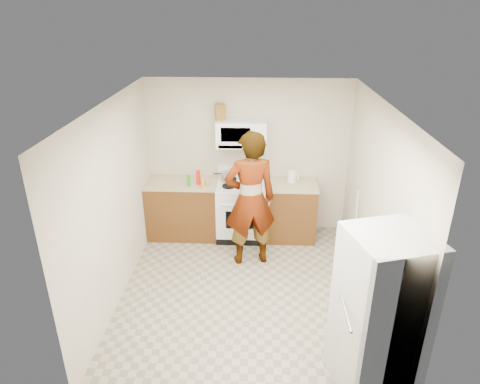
# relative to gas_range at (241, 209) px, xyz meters

# --- Properties ---
(floor) EXTENTS (3.60, 3.60, 0.00)m
(floor) POSITION_rel_gas_range_xyz_m (0.10, -1.48, -0.49)
(floor) COLOR gray
(floor) RESTS_ON ground
(back_wall) EXTENTS (3.20, 0.02, 2.50)m
(back_wall) POSITION_rel_gas_range_xyz_m (0.10, 0.31, 0.76)
(back_wall) COLOR beige
(back_wall) RESTS_ON floor
(right_wall) EXTENTS (0.02, 3.60, 2.50)m
(right_wall) POSITION_rel_gas_range_xyz_m (1.69, -1.48, 0.76)
(right_wall) COLOR beige
(right_wall) RESTS_ON floor
(cabinet_left) EXTENTS (1.12, 0.62, 0.90)m
(cabinet_left) POSITION_rel_gas_range_xyz_m (-0.94, 0.01, -0.04)
(cabinet_left) COLOR #592C15
(cabinet_left) RESTS_ON floor
(counter_left) EXTENTS (1.14, 0.64, 0.03)m
(counter_left) POSITION_rel_gas_range_xyz_m (-0.94, 0.01, 0.43)
(counter_left) COLOR tan
(counter_left) RESTS_ON cabinet_left
(cabinet_right) EXTENTS (0.80, 0.62, 0.90)m
(cabinet_right) POSITION_rel_gas_range_xyz_m (0.78, 0.01, -0.04)
(cabinet_right) COLOR #592C15
(cabinet_right) RESTS_ON floor
(counter_right) EXTENTS (0.82, 0.64, 0.03)m
(counter_right) POSITION_rel_gas_range_xyz_m (0.78, 0.01, 0.43)
(counter_right) COLOR tan
(counter_right) RESTS_ON cabinet_right
(gas_range) EXTENTS (0.76, 0.65, 1.13)m
(gas_range) POSITION_rel_gas_range_xyz_m (0.00, 0.00, 0.00)
(gas_range) COLOR white
(gas_range) RESTS_ON floor
(microwave) EXTENTS (0.76, 0.38, 0.40)m
(microwave) POSITION_rel_gas_range_xyz_m (0.00, 0.13, 1.21)
(microwave) COLOR white
(microwave) RESTS_ON back_wall
(person) EXTENTS (0.81, 0.62, 1.99)m
(person) POSITION_rel_gas_range_xyz_m (0.16, -0.75, 0.51)
(person) COLOR tan
(person) RESTS_ON floor
(fridge) EXTENTS (0.87, 0.87, 1.70)m
(fridge) POSITION_rel_gas_range_xyz_m (1.42, -2.92, 0.36)
(fridge) COLOR silver
(fridge) RESTS_ON floor
(kettle) EXTENTS (0.15, 0.15, 0.17)m
(kettle) POSITION_rel_gas_range_xyz_m (0.80, 0.09, 0.53)
(kettle) COLOR white
(kettle) RESTS_ON counter_right
(jug) EXTENTS (0.17, 0.17, 0.24)m
(jug) POSITION_rel_gas_range_xyz_m (-0.32, 0.16, 1.53)
(jug) COLOR brown
(jug) RESTS_ON microwave
(saucepan) EXTENTS (0.20, 0.20, 0.11)m
(saucepan) POSITION_rel_gas_range_xyz_m (-0.23, 0.10, 0.52)
(saucepan) COLOR #AAABAF
(saucepan) RESTS_ON gas_range
(tray) EXTENTS (0.28, 0.22, 0.05)m
(tray) POSITION_rel_gas_range_xyz_m (0.16, -0.11, 0.47)
(tray) COLOR silver
(tray) RESTS_ON gas_range
(bottle_spray) EXTENTS (0.08, 0.08, 0.23)m
(bottle_spray) POSITION_rel_gas_range_xyz_m (-0.66, -0.09, 0.56)
(bottle_spray) COLOR red
(bottle_spray) RESTS_ON counter_left
(bottle_hot_sauce) EXTENTS (0.05, 0.05, 0.14)m
(bottle_hot_sauce) POSITION_rel_gas_range_xyz_m (-0.57, -0.23, 0.52)
(bottle_hot_sauce) COLOR orange
(bottle_hot_sauce) RESTS_ON counter_left
(bottle_green_cap) EXTENTS (0.07, 0.07, 0.18)m
(bottle_green_cap) POSITION_rel_gas_range_xyz_m (-0.80, -0.16, 0.54)
(bottle_green_cap) COLOR #1D8317
(bottle_green_cap) RESTS_ON counter_left
(pot_lid) EXTENTS (0.24, 0.24, 0.01)m
(pot_lid) POSITION_rel_gas_range_xyz_m (-0.56, -0.05, 0.46)
(pot_lid) COLOR white
(pot_lid) RESTS_ON counter_left
(broom) EXTENTS (0.13, 0.25, 1.18)m
(broom) POSITION_rel_gas_range_xyz_m (1.68, -0.69, 0.11)
(broom) COLOR silver
(broom) RESTS_ON floor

